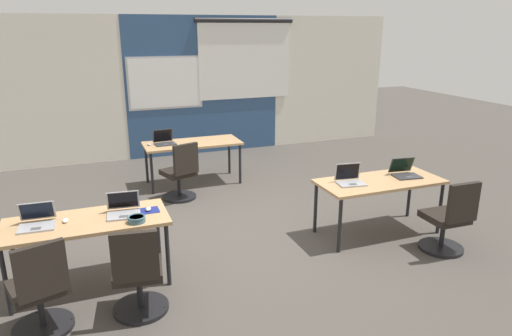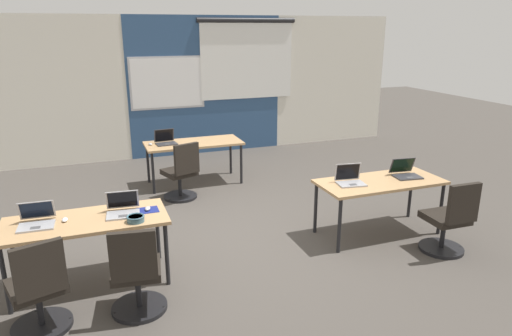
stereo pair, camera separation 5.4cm
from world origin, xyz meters
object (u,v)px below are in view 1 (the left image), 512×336
laptop_near_left_inner (124,210)px  laptop_far_left (164,141)px  laptop_near_left_end (37,221)px  chair_far_left (181,176)px  laptop_near_right_end (405,172)px  chair_near_left_end (40,295)px  mouse_near_left_end (65,220)px  desk_near_right (380,185)px  mouse_near_left_inner (148,209)px  laptop_near_right_inner (350,179)px  desk_near_left (87,226)px  chair_near_right_end (448,223)px  chair_near_left_inner (138,278)px  desk_far_center (192,146)px  snack_bowl (137,219)px  mouse_far_left (149,144)px

laptop_near_left_inner → laptop_far_left: size_ratio=1.01×
laptop_near_left_end → chair_far_left: (1.84, 2.08, -0.39)m
laptop_near_right_end → chair_near_left_end: laptop_near_right_end is taller
laptop_near_right_end → mouse_near_left_end: bearing=-173.0°
desk_near_right → chair_near_left_end: size_ratio=1.74×
mouse_near_left_inner → chair_near_left_end: size_ratio=0.12×
laptop_near_right_inner → chair_near_left_end: bearing=-159.8°
desk_near_left → mouse_near_left_inner: bearing=2.6°
chair_far_left → laptop_near_right_inner: (1.69, -2.07, 0.39)m
chair_near_right_end → mouse_near_left_inner: 3.44m
desk_near_right → chair_near_left_inner: (-3.11, -0.72, -0.28)m
chair_near_left_inner → desk_far_center: bearing=-103.0°
desk_near_left → laptop_far_left: 3.13m
laptop_near_left_end → chair_far_left: bearing=51.2°
laptop_near_left_inner → mouse_near_left_inner: 0.25m
desk_far_center → laptop_near_left_end: bearing=-128.4°
laptop_near_right_end → chair_near_right_end: (0.05, -0.78, -0.39)m
desk_far_center → chair_near_left_inner: bearing=-111.1°
laptop_near_right_end → chair_near_right_end: 0.88m
desk_far_center → laptop_near_right_end: 3.51m
mouse_near_left_inner → snack_bowl: (-0.15, -0.25, 0.01)m
chair_far_left → laptop_far_left: bearing=-101.2°
desk_near_left → desk_far_center: size_ratio=1.00×
laptop_near_left_end → desk_near_right: bearing=2.3°
mouse_near_left_inner → snack_bowl: bearing=-120.6°
desk_near_right → desk_far_center: (-1.75, 2.80, 0.00)m
chair_near_left_end → snack_bowl: (0.89, 0.47, 0.38)m
desk_far_center → laptop_near_left_end: (-2.20, -2.78, 0.11)m
desk_near_left → laptop_far_left: size_ratio=4.53×
desk_near_left → laptop_near_right_inner: laptop_near_right_inner is taller
laptop_near_left_end → mouse_far_left: laptop_near_left_end is taller
laptop_near_left_inner → mouse_far_left: 2.90m
chair_near_right_end → chair_near_left_inner: size_ratio=1.00×
mouse_far_left → chair_far_left: chair_far_left is taller
laptop_near_left_end → laptop_far_left: bearing=61.0°
desk_near_left → laptop_near_left_inner: 0.38m
desk_near_left → chair_near_left_end: chair_near_left_end is taller
chair_near_left_inner → mouse_far_left: chair_near_left_inner is taller
laptop_far_left → desk_near_left: bearing=-119.6°
chair_near_left_end → chair_far_left: (1.81, 2.81, 0.00)m
laptop_near_left_inner → laptop_near_left_end: size_ratio=1.04×
laptop_near_left_end → laptop_near_right_inner: (3.53, 0.01, 0.00)m
chair_near_right_end → laptop_far_left: laptop_far_left is taller
chair_near_left_inner → laptop_near_right_inner: 2.82m
chair_near_right_end → mouse_far_left: chair_near_right_end is taller
desk_near_right → laptop_near_left_inner: 3.13m
chair_near_left_inner → desk_near_right: bearing=-158.9°
chair_near_left_end → snack_bowl: chair_near_left_end is taller
mouse_near_left_end → desk_far_center: bearing=55.0°
chair_near_right_end → snack_bowl: chair_near_right_end is taller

